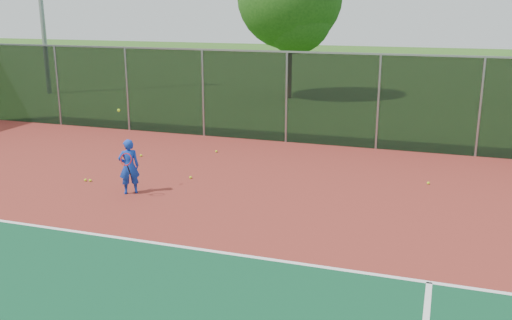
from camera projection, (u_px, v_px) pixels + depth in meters
The scene contains 10 objects.
court_apron at pixel (297, 293), 9.16m from camera, with size 30.00×20.00×0.02m, color maroon.
fence_back at pixel (378, 101), 17.90m from camera, with size 30.00×0.06×3.03m.
tennis_player at pixel (129, 166), 13.79m from camera, with size 0.60×0.69×2.06m.
practice_ball_0 at pixel (141, 155), 17.34m from camera, with size 0.07×0.07×0.07m, color #BDE41A.
practice_ball_1 at pixel (90, 180), 14.87m from camera, with size 0.07×0.07×0.07m, color #BDE41A.
practice_ball_2 at pixel (85, 180), 14.91m from camera, with size 0.07×0.07×0.07m, color #BDE41A.
practice_ball_5 at pixel (428, 183), 14.65m from camera, with size 0.07×0.07×0.07m, color #BDE41A.
practice_ball_6 at pixel (216, 151), 17.83m from camera, with size 0.07×0.07×0.07m, color #BDE41A.
practice_ball_8 at pixel (191, 177), 15.14m from camera, with size 0.07×0.07×0.07m, color #BDE41A.
tree_back_left at pixel (291, 1), 27.12m from camera, with size 5.06×5.06×7.44m.
Camera 1 is at (2.00, -6.06, 4.48)m, focal length 40.00 mm.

